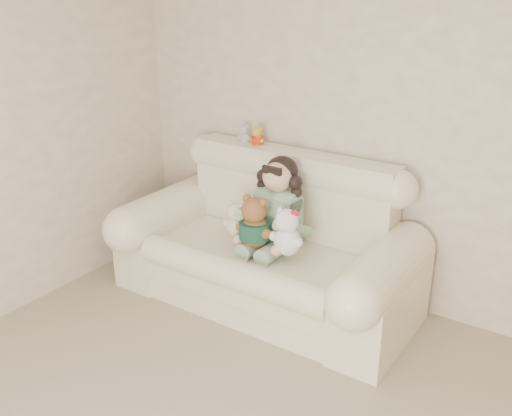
# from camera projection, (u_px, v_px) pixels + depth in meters

# --- Properties ---
(wall_back) EXTENTS (4.50, 0.00, 4.50)m
(wall_back) POSITION_uv_depth(u_px,v_px,m) (426.00, 126.00, 3.60)
(wall_back) COLOR beige
(wall_back) RESTS_ON ground
(sofa) EXTENTS (2.10, 0.95, 1.03)m
(sofa) POSITION_uv_depth(u_px,v_px,m) (264.00, 235.00, 3.95)
(sofa) COLOR #F7EFC7
(sofa) RESTS_ON floor
(seated_child) EXTENTS (0.43, 0.51, 0.65)m
(seated_child) POSITION_uv_depth(u_px,v_px,m) (278.00, 202.00, 3.90)
(seated_child) COLOR #276833
(seated_child) RESTS_ON sofa
(brown_teddy) EXTENTS (0.31, 0.26, 0.42)m
(brown_teddy) POSITION_uv_depth(u_px,v_px,m) (255.00, 217.00, 3.75)
(brown_teddy) COLOR brown
(brown_teddy) RESTS_ON sofa
(white_cat) EXTENTS (0.29, 0.25, 0.38)m
(white_cat) POSITION_uv_depth(u_px,v_px,m) (287.00, 227.00, 3.65)
(white_cat) COLOR white
(white_cat) RESTS_ON sofa
(cream_teddy) EXTENTS (0.23, 0.21, 0.30)m
(cream_teddy) POSITION_uv_depth(u_px,v_px,m) (236.00, 216.00, 3.91)
(cream_teddy) COLOR beige
(cream_teddy) RESTS_ON sofa
(yellow_mini_bear) EXTENTS (0.13, 0.11, 0.18)m
(yellow_mini_bear) POSITION_uv_depth(u_px,v_px,m) (258.00, 135.00, 4.18)
(yellow_mini_bear) COLOR gold
(yellow_mini_bear) RESTS_ON sofa
(grey_mini_plush) EXTENTS (0.13, 0.11, 0.17)m
(grey_mini_plush) POSITION_uv_depth(u_px,v_px,m) (245.00, 132.00, 4.25)
(grey_mini_plush) COLOR silver
(grey_mini_plush) RESTS_ON sofa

